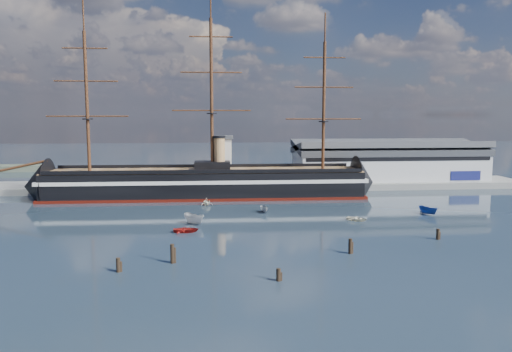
{
  "coord_description": "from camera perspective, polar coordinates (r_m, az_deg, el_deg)",
  "views": [
    {
      "loc": [
        -2.14,
        -81.46,
        23.38
      ],
      "look_at": [
        9.08,
        35.0,
        9.0
      ],
      "focal_mm": 35.0,
      "sensor_mm": 36.0,
      "label": 1
    }
  ],
  "objects": [
    {
      "name": "motorboat_b",
      "position": [
        101.5,
        -7.98,
        -6.38
      ],
      "size": [
        1.34,
        3.2,
        1.48
      ],
      "primitive_type": "imported",
      "rotation": [
        0.0,
        0.0,
        1.59
      ],
      "color": "#A21915",
      "rests_on": "ground"
    },
    {
      "name": "warehouse",
      "position": [
        172.98,
        14.87,
        1.67
      ],
      "size": [
        63.0,
        21.0,
        11.6
      ],
      "color": "#B7BABC",
      "rests_on": "ground"
    },
    {
      "name": "warship",
      "position": [
        142.8,
        -6.49,
        -0.82
      ],
      "size": [
        113.0,
        17.64,
        53.94
      ],
      "rotation": [
        0.0,
        0.0,
        -0.02
      ],
      "color": "black",
      "rests_on": "ground"
    },
    {
      "name": "motorboat_e",
      "position": [
        113.44,
        11.43,
        -5.03
      ],
      "size": [
        2.63,
        2.99,
        1.34
      ],
      "primitive_type": "imported",
      "rotation": [
        0.0,
        0.0,
        0.93
      ],
      "color": "beige",
      "rests_on": "ground"
    },
    {
      "name": "piling_near_right",
      "position": [
        86.98,
        10.71,
        -8.71
      ],
      "size": [
        0.64,
        0.64,
        3.31
      ],
      "primitive_type": "cylinder",
      "color": "black",
      "rests_on": "ground"
    },
    {
      "name": "piling_near_mid",
      "position": [
        72.22,
        2.58,
        -11.89
      ],
      "size": [
        0.64,
        0.64,
        2.52
      ],
      "primitive_type": "cylinder",
      "color": "black",
      "rests_on": "ground"
    },
    {
      "name": "ground",
      "position": [
        123.71,
        -4.42,
        -3.91
      ],
      "size": [
        600.0,
        600.0,
        0.0
      ],
      "primitive_type": "plane",
      "color": "#1F2D38",
      "rests_on": "ground"
    },
    {
      "name": "piling_near_left",
      "position": [
        78.76,
        -15.45,
        -10.52
      ],
      "size": [
        0.64,
        0.64,
        2.87
      ],
      "primitive_type": "cylinder",
      "color": "black",
      "rests_on": "ground"
    },
    {
      "name": "motorboat_f",
      "position": [
        124.83,
        19.06,
        -4.18
      ],
      "size": [
        6.42,
        4.68,
        2.42
      ],
      "primitive_type": "imported",
      "rotation": [
        0.0,
        0.0,
        0.46
      ],
      "color": "navy",
      "rests_on": "ground"
    },
    {
      "name": "motorboat_c",
      "position": [
        120.41,
        0.95,
        -4.19
      ],
      "size": [
        5.04,
        2.31,
        1.95
      ],
      "primitive_type": "imported",
      "rotation": [
        0.0,
        0.0,
        0.11
      ],
      "color": "gray",
      "rests_on": "ground"
    },
    {
      "name": "motorboat_a",
      "position": [
        108.54,
        -7.06,
        -5.49
      ],
      "size": [
        7.34,
        6.49,
        2.89
      ],
      "primitive_type": "imported",
      "rotation": [
        0.0,
        0.0,
        0.65
      ],
      "color": "silver",
      "rests_on": "ground"
    },
    {
      "name": "piling_far_right",
      "position": [
        100.85,
        20.05,
        -6.83
      ],
      "size": [
        0.64,
        0.64,
        2.76
      ],
      "primitive_type": "cylinder",
      "color": "black",
      "rests_on": "ground"
    },
    {
      "name": "piling_extra",
      "position": [
        81.35,
        -9.52,
        -9.8
      ],
      "size": [
        0.64,
        0.64,
        3.8
      ],
      "primitive_type": "cylinder",
      "color": "black",
      "rests_on": "ground"
    },
    {
      "name": "quay_tower",
      "position": [
        155.15,
        -3.59,
        1.95
      ],
      "size": [
        5.0,
        5.0,
        15.0
      ],
      "color": "silver",
      "rests_on": "ground"
    },
    {
      "name": "motorboat_d",
      "position": [
        130.35,
        -5.66,
        -3.36
      ],
      "size": [
        6.36,
        4.1,
        2.16
      ],
      "primitive_type": "imported",
      "rotation": [
        0.0,
        0.0,
        0.28
      ],
      "color": "white",
      "rests_on": "ground"
    },
    {
      "name": "quay",
      "position": [
        159.65,
        -1.08,
        -1.42
      ],
      "size": [
        180.0,
        18.0,
        2.0
      ],
      "primitive_type": "cube",
      "color": "slate",
      "rests_on": "ground"
    }
  ]
}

